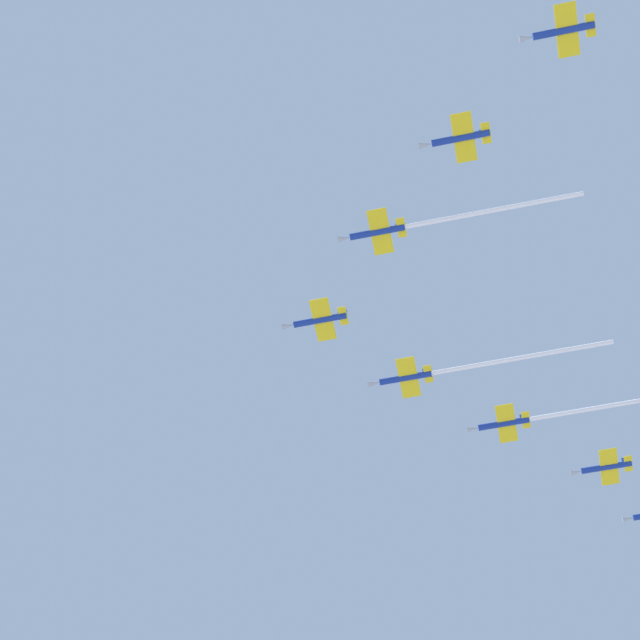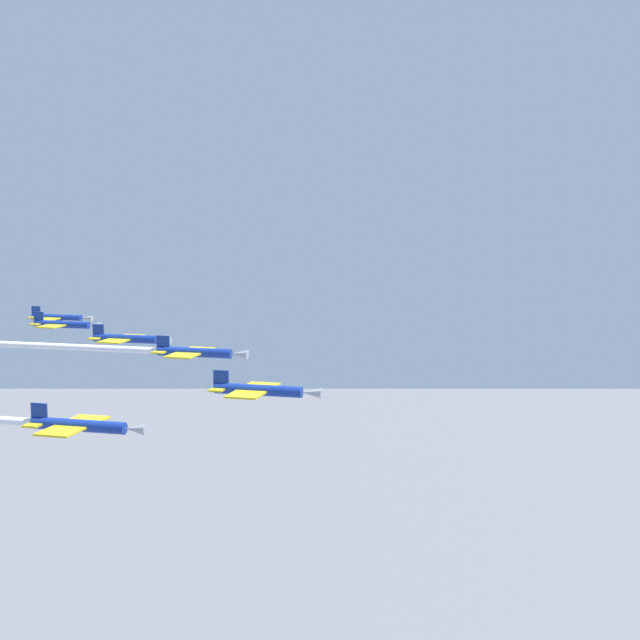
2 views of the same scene
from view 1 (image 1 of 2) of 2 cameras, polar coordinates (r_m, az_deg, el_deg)
name	(u,v)px [view 1 (image 1 of 2)]	position (r m, az deg, el deg)	size (l,w,h in m)	color
jet_lead	(319,320)	(194.09, -0.07, -0.01)	(9.14, 11.94, 2.50)	navy
jet_port_inner	(431,222)	(188.07, 5.84, 5.12)	(16.56, 40.20, 2.50)	navy
jet_starboard_inner	(462,368)	(199.20, 7.41, -2.51)	(17.32, 42.36, 2.50)	navy
jet_port_outer	(459,138)	(182.15, 7.28, 9.41)	(9.14, 11.94, 2.50)	navy
jet_starboard_outer	(562,414)	(208.86, 12.56, -4.81)	(17.88, 43.95, 2.50)	navy
jet_center_rear	(562,31)	(179.41, 12.54, 14.55)	(9.14, 11.94, 2.50)	navy
jet_port_trail	(605,467)	(218.37, 14.69, -7.46)	(9.14, 11.94, 2.50)	navy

